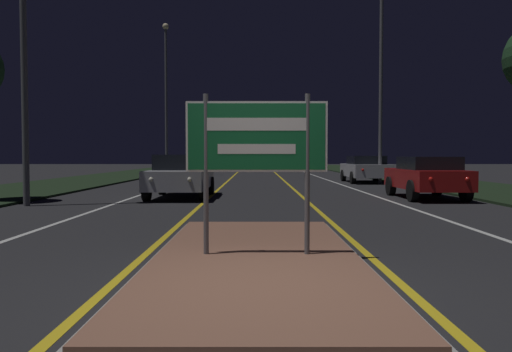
{
  "coord_description": "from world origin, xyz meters",
  "views": [
    {
      "loc": [
        -0.01,
        -5.07,
        1.42
      ],
      "look_at": [
        0.0,
        3.1,
        1.09
      ],
      "focal_mm": 35.0,
      "sensor_mm": 36.0,
      "label": 1
    }
  ],
  "objects_px": {
    "car_approaching_0": "(181,175)",
    "car_receding_1": "(365,168)",
    "car_receding_0": "(426,176)",
    "streetlight_left_far": "(166,87)",
    "highway_sign": "(256,144)",
    "streetlight_right_near": "(381,58)"
  },
  "relations": [
    {
      "from": "highway_sign",
      "to": "car_receding_1",
      "type": "height_order",
      "value": "highway_sign"
    },
    {
      "from": "highway_sign",
      "to": "car_receding_1",
      "type": "xyz_separation_m",
      "value": [
        5.8,
        19.82,
        -0.83
      ]
    },
    {
      "from": "car_receding_0",
      "to": "streetlight_left_far",
      "type": "bearing_deg",
      "value": 122.29
    },
    {
      "from": "streetlight_right_near",
      "to": "car_receding_0",
      "type": "relative_size",
      "value": 2.63
    },
    {
      "from": "car_receding_0",
      "to": "car_approaching_0",
      "type": "xyz_separation_m",
      "value": [
        -8.23,
        0.49,
        0.02
      ]
    },
    {
      "from": "streetlight_left_far",
      "to": "car_approaching_0",
      "type": "relative_size",
      "value": 2.5
    },
    {
      "from": "car_receding_0",
      "to": "highway_sign",
      "type": "bearing_deg",
      "value": -119.78
    },
    {
      "from": "highway_sign",
      "to": "car_approaching_0",
      "type": "xyz_separation_m",
      "value": [
        -2.57,
        10.39,
        -0.82
      ]
    },
    {
      "from": "streetlight_left_far",
      "to": "car_approaching_0",
      "type": "distance_m",
      "value": 19.81
    },
    {
      "from": "streetlight_right_near",
      "to": "car_receding_1",
      "type": "height_order",
      "value": "streetlight_right_near"
    },
    {
      "from": "car_receding_1",
      "to": "car_approaching_0",
      "type": "bearing_deg",
      "value": -131.57
    },
    {
      "from": "streetlight_left_far",
      "to": "car_receding_0",
      "type": "distance_m",
      "value": 23.29
    },
    {
      "from": "car_receding_0",
      "to": "car_receding_1",
      "type": "bearing_deg",
      "value": 89.24
    },
    {
      "from": "car_receding_0",
      "to": "car_approaching_0",
      "type": "bearing_deg",
      "value": 176.57
    },
    {
      "from": "highway_sign",
      "to": "streetlight_right_near",
      "type": "relative_size",
      "value": 0.2
    },
    {
      "from": "streetlight_left_far",
      "to": "streetlight_right_near",
      "type": "xyz_separation_m",
      "value": [
        12.63,
        -10.69,
        -0.07
      ]
    },
    {
      "from": "car_approaching_0",
      "to": "car_receding_1",
      "type": "bearing_deg",
      "value": 48.43
    },
    {
      "from": "highway_sign",
      "to": "car_receding_0",
      "type": "distance_m",
      "value": 11.43
    },
    {
      "from": "streetlight_right_near",
      "to": "car_receding_1",
      "type": "relative_size",
      "value": 2.39
    },
    {
      "from": "highway_sign",
      "to": "streetlight_left_far",
      "type": "xyz_separation_m",
      "value": [
        -6.41,
        29.0,
        4.76
      ]
    },
    {
      "from": "highway_sign",
      "to": "streetlight_right_near",
      "type": "bearing_deg",
      "value": 71.25
    },
    {
      "from": "streetlight_left_far",
      "to": "car_receding_1",
      "type": "height_order",
      "value": "streetlight_left_far"
    }
  ]
}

